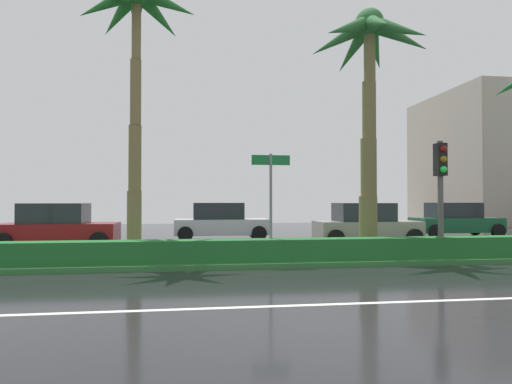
% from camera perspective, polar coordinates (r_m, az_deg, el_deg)
% --- Properties ---
extents(ground_plane, '(90.00, 42.00, 0.10)m').
position_cam_1_polar(ground_plane, '(14.70, -1.59, -8.43)').
color(ground_plane, black).
extents(near_lane_divider_stripe, '(81.00, 0.14, 0.01)m').
position_cam_1_polar(near_lane_divider_stripe, '(7.87, 4.27, -14.45)').
color(near_lane_divider_stripe, white).
rests_on(near_lane_divider_stripe, ground_plane).
extents(median_strip, '(85.50, 4.00, 0.15)m').
position_cam_1_polar(median_strip, '(13.70, -1.12, -8.44)').
color(median_strip, '#2D6B33').
rests_on(median_strip, ground_plane).
extents(median_hedge, '(76.50, 0.70, 0.60)m').
position_cam_1_polar(median_hedge, '(12.27, -0.33, -7.53)').
color(median_hedge, '#1E6028').
rests_on(median_hedge, median_strip).
extents(palm_tree_centre_left, '(3.60, 3.57, 8.38)m').
position_cam_1_polar(palm_tree_centre_left, '(14.46, -15.28, 20.14)').
color(palm_tree_centre_left, brown).
rests_on(palm_tree_centre_left, median_strip).
extents(palm_tree_centre, '(3.86, 3.85, 7.77)m').
position_cam_1_polar(palm_tree_centre, '(14.95, 14.46, 15.81)').
color(palm_tree_centre, brown).
rests_on(palm_tree_centre, median_strip).
extents(traffic_signal_median_right, '(0.28, 0.43, 3.43)m').
position_cam_1_polar(traffic_signal_median_right, '(14.06, 22.78, 1.79)').
color(traffic_signal_median_right, '#4C4C47').
rests_on(traffic_signal_median_right, median_strip).
extents(street_name_sign, '(1.10, 0.08, 3.00)m').
position_cam_1_polar(street_name_sign, '(12.48, 1.93, 0.07)').
color(street_name_sign, slate).
rests_on(street_name_sign, median_strip).
extents(car_in_traffic_leading, '(4.30, 2.02, 1.72)m').
position_cam_1_polar(car_in_traffic_leading, '(18.46, -24.26, -4.11)').
color(car_in_traffic_leading, maroon).
rests_on(car_in_traffic_leading, ground_plane).
extents(car_in_traffic_second, '(4.30, 2.02, 1.72)m').
position_cam_1_polar(car_in_traffic_second, '(20.72, -4.62, -3.87)').
color(car_in_traffic_second, silver).
rests_on(car_in_traffic_second, ground_plane).
extents(car_in_traffic_third, '(4.30, 2.02, 1.72)m').
position_cam_1_polar(car_in_traffic_third, '(19.13, 14.02, -4.07)').
color(car_in_traffic_third, gray).
rests_on(car_in_traffic_third, ground_plane).
extents(car_in_traffic_fourth, '(4.30, 2.02, 1.72)m').
position_cam_1_polar(car_in_traffic_fourth, '(24.48, 24.35, -3.35)').
color(car_in_traffic_fourth, '#195133').
rests_on(car_in_traffic_fourth, ground_plane).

